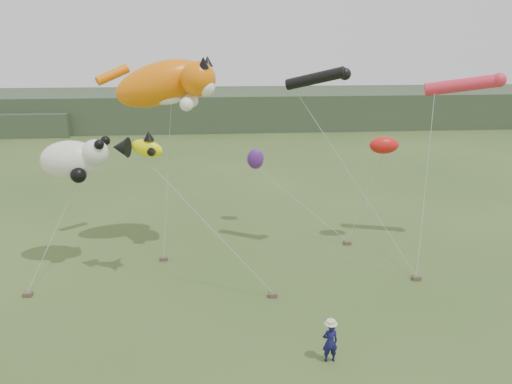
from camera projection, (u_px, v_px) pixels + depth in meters
The scene contains 9 objects.
ground at pixel (277, 340), 17.69m from camera, with size 120.00×120.00×0.00m, color #385123.
headland at pixel (206, 109), 59.37m from camera, with size 90.00×13.00×4.00m.
festival_attendant at pixel (330, 342), 16.34m from camera, with size 0.52×0.34×1.44m, color #141347.
sandbag_anchors at pixel (250, 272), 22.57m from camera, with size 16.96×5.35×0.18m.
cat_kite at pixel (169, 83), 23.02m from camera, with size 5.70×3.04×3.02m.
fish_kite at pixel (137, 147), 20.42m from camera, with size 2.28×1.49×1.18m.
tube_kites at pixel (417, 82), 23.23m from camera, with size 10.40×2.29×1.55m.
panda_kite at pixel (75, 159), 22.05m from camera, with size 3.08×1.99×1.92m.
misc_kites at pixel (331, 151), 25.66m from camera, with size 7.30×3.90×2.33m.
Camera 1 is at (-2.00, -15.19, 10.32)m, focal length 35.00 mm.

